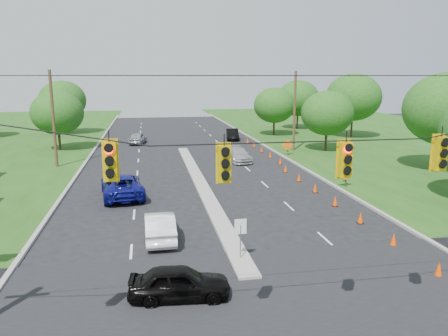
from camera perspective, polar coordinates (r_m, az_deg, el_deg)
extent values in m
plane|color=black|center=(15.51, 7.14, -20.93)|extent=(160.00, 160.00, 0.00)
cube|color=black|center=(15.51, 7.14, -20.93)|extent=(160.00, 14.00, 0.02)
cube|color=gray|center=(43.65, -17.87, 0.23)|extent=(0.25, 110.00, 0.16)
cube|color=gray|center=(45.48, 8.21, 1.14)|extent=(0.25, 110.00, 0.16)
cube|color=gray|center=(34.68, -3.10, -2.12)|extent=(1.00, 34.00, 0.18)
cylinder|color=gray|center=(20.27, 2.15, -9.78)|extent=(0.06, 0.06, 1.80)
cube|color=white|center=(19.99, 2.17, -7.64)|extent=(0.55, 0.04, 0.70)
cylinder|color=black|center=(12.18, 9.37, 5.23)|extent=(24.00, 0.04, 0.04)
cube|color=#E0B706|center=(11.65, -14.66, 0.84)|extent=(0.34, 0.24, 1.00)
cube|color=#E0B706|center=(11.82, 0.03, 0.52)|extent=(0.34, 0.24, 1.00)
cube|color=#E0B706|center=(12.89, 15.54, 1.04)|extent=(0.34, 0.24, 1.00)
cube|color=#E0B706|center=(14.42, 26.38, 1.70)|extent=(0.34, 0.24, 1.00)
cylinder|color=#422D1C|center=(43.42, -21.40, 5.94)|extent=(0.28, 0.28, 9.00)
cylinder|color=#422D1C|center=(50.36, 9.20, 7.31)|extent=(0.28, 0.28, 9.00)
cone|color=#FF4300|center=(21.14, 26.25, -11.74)|extent=(0.32, 0.32, 0.70)
cone|color=#FF4300|center=(23.81, 21.28, -8.68)|extent=(0.32, 0.32, 0.70)
cone|color=#FF4300|center=(26.67, 17.40, -6.20)|extent=(0.32, 0.32, 0.70)
cone|color=#FF4300|center=(29.67, 14.31, -4.20)|extent=(0.32, 0.32, 0.70)
cone|color=#FF4300|center=(32.77, 11.82, -2.56)|extent=(0.32, 0.32, 0.70)
cone|color=#FF4300|center=(35.95, 9.76, -1.20)|extent=(0.32, 0.32, 0.70)
cone|color=#FF4300|center=(39.18, 8.04, -0.07)|extent=(0.32, 0.32, 0.70)
cone|color=#FF4300|center=(42.62, 7.36, 0.92)|extent=(0.32, 0.32, 0.70)
cone|color=#FF4300|center=(45.92, 6.06, 1.74)|extent=(0.32, 0.32, 0.70)
cone|color=#FF4300|center=(49.24, 4.94, 2.45)|extent=(0.32, 0.32, 0.70)
cone|color=#FF4300|center=(52.58, 3.95, 3.06)|extent=(0.32, 0.32, 0.70)
cone|color=#FF4300|center=(55.95, 3.09, 3.61)|extent=(0.32, 0.32, 0.70)
cube|color=black|center=(34.73, 15.51, -1.59)|extent=(0.06, 0.58, 0.26)
cube|color=black|center=(34.73, 15.51, -1.59)|extent=(0.06, 0.58, 0.26)
cube|color=orange|center=(34.60, 15.57, -0.63)|extent=(1.27, 0.05, 1.27)
cube|color=black|center=(47.47, 8.28, 2.26)|extent=(0.06, 0.58, 0.26)
cube|color=black|center=(47.47, 8.28, 2.26)|extent=(0.06, 0.58, 0.26)
cube|color=orange|center=(47.38, 8.31, 2.97)|extent=(1.27, 0.05, 1.27)
cylinder|color=black|center=(53.82, -20.69, 3.51)|extent=(0.28, 0.28, 2.52)
ellipsoid|color=#194C14|center=(53.50, -20.94, 6.77)|extent=(5.88, 5.88, 5.04)
cylinder|color=black|center=(68.81, -20.13, 5.37)|extent=(0.28, 0.28, 2.88)
ellipsoid|color=#194C14|center=(68.55, -20.34, 8.29)|extent=(6.72, 6.72, 5.76)
cylinder|color=black|center=(43.67, 26.69, 1.70)|extent=(0.28, 0.28, 3.24)
ellipsoid|color=#194C14|center=(43.24, 27.18, 6.87)|extent=(7.56, 7.56, 6.48)
cylinder|color=black|center=(51.05, 13.16, 3.55)|extent=(0.28, 0.28, 2.52)
ellipsoid|color=#194C14|center=(50.71, 13.33, 6.99)|extent=(5.88, 5.88, 5.04)
cylinder|color=black|center=(63.35, 16.32, 5.27)|extent=(0.28, 0.28, 3.24)
ellipsoid|color=#194C14|center=(63.05, 16.53, 8.85)|extent=(7.56, 7.56, 6.48)
cylinder|color=black|center=(71.90, 9.56, 6.17)|extent=(0.28, 0.28, 2.88)
ellipsoid|color=#194C14|center=(71.65, 9.65, 8.97)|extent=(6.72, 6.72, 5.76)
cylinder|color=black|center=(63.44, 6.53, 5.35)|extent=(0.28, 0.28, 2.52)
ellipsoid|color=#194C14|center=(63.17, 6.60, 8.13)|extent=(5.88, 5.88, 5.04)
imported|color=black|center=(17.30, -5.84, -14.68)|extent=(3.99, 1.87, 1.32)
imported|color=white|center=(23.23, -8.41, -7.51)|extent=(1.60, 4.39, 1.44)
imported|color=navy|center=(31.69, -13.18, -2.25)|extent=(3.42, 6.18, 1.64)
imported|color=#999999|center=(43.81, 1.86, 1.76)|extent=(2.21, 4.85, 1.38)
imported|color=gray|center=(56.43, -11.20, 3.85)|extent=(2.46, 4.47, 1.44)
imported|color=black|center=(58.95, 1.08, 4.43)|extent=(2.19, 4.68, 1.48)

